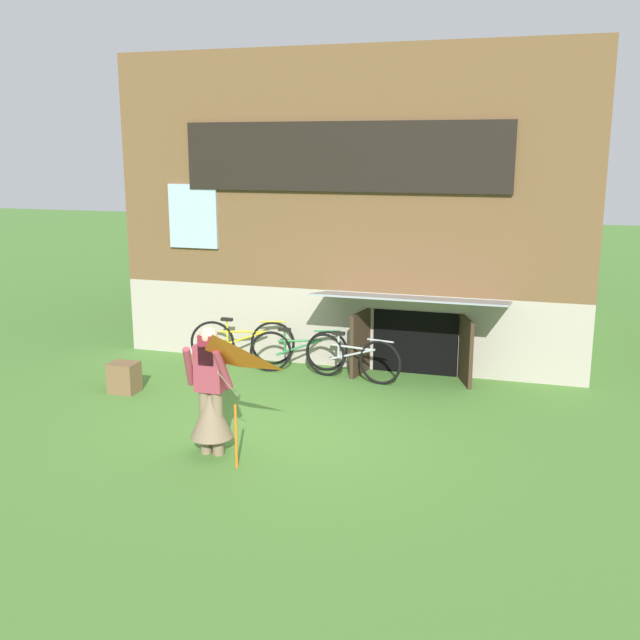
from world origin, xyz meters
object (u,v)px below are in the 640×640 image
bicycle_silver (352,357)px  bicycle_yellow (242,342)px  bicycle_green (299,350)px  wooden_crate (124,377)px  person (211,402)px  kite (214,368)px

bicycle_silver → bicycle_yellow: bearing=-178.0°
bicycle_green → wooden_crate: (-2.20, -1.82, -0.13)m
bicycle_silver → bicycle_green: (-0.97, 0.21, -0.01)m
wooden_crate → bicycle_green: bearing=39.6°
bicycle_silver → wooden_crate: bearing=-142.1°
bicycle_green → person: bearing=-108.5°
bicycle_green → wooden_crate: size_ratio=3.34×
kite → bicycle_silver: 4.05m
person → bicycle_green: bearing=78.4°
bicycle_yellow → wooden_crate: bicycle_yellow is taller
person → wooden_crate: bearing=129.1°
kite → bicycle_green: bearing=95.5°
person → bicycle_yellow: (-1.15, 3.71, -0.27)m
bicycle_silver → bicycle_yellow: bicycle_yellow is taller
bicycle_silver → bicycle_yellow: (-2.03, 0.32, 0.02)m
bicycle_silver → wooden_crate: bicycle_silver is taller
bicycle_green → bicycle_silver: bearing=-32.4°
kite → bicycle_yellow: 4.55m
person → bicycle_silver: 3.51m
bicycle_yellow → wooden_crate: 2.25m
person → bicycle_silver: person is taller
person → bicycle_green: (-0.09, 3.60, -0.31)m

